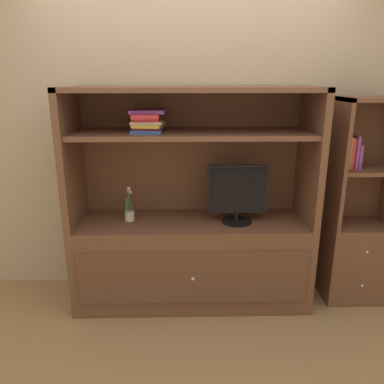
# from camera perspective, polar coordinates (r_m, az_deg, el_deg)

# --- Properties ---
(ground_plane) EXTENTS (8.00, 8.00, 0.00)m
(ground_plane) POSITION_cam_1_polar(r_m,az_deg,el_deg) (2.95, 0.17, -19.76)
(ground_plane) COLOR #99754C
(painted_rear_wall) EXTENTS (6.00, 0.10, 2.80)m
(painted_rear_wall) POSITION_cam_1_polar(r_m,az_deg,el_deg) (3.14, -0.17, 10.24)
(painted_rear_wall) COLOR tan
(painted_rear_wall) RESTS_ON ground_plane
(media_console) EXTENTS (1.85, 0.61, 1.71)m
(media_console) POSITION_cam_1_polar(r_m,az_deg,el_deg) (3.04, -0.03, -7.10)
(media_console) COLOR brown
(media_console) RESTS_ON ground_plane
(tv_monitor) EXTENTS (0.47, 0.23, 0.46)m
(tv_monitor) POSITION_cam_1_polar(r_m,az_deg,el_deg) (2.88, 6.92, -0.21)
(tv_monitor) COLOR black
(tv_monitor) RESTS_ON media_console
(potted_plant) EXTENTS (0.08, 0.11, 0.28)m
(potted_plant) POSITION_cam_1_polar(r_m,az_deg,el_deg) (2.99, -9.47, -3.05)
(potted_plant) COLOR beige
(potted_plant) RESTS_ON media_console
(magazine_stack) EXTENTS (0.25, 0.35, 0.16)m
(magazine_stack) POSITION_cam_1_polar(r_m,az_deg,el_deg) (2.80, -6.83, 10.74)
(magazine_stack) COLOR #2D519E
(magazine_stack) RESTS_ON media_console
(bookshelf_tall) EXTENTS (0.51, 0.38, 1.63)m
(bookshelf_tall) POSITION_cam_1_polar(r_m,az_deg,el_deg) (3.35, 23.78, -6.05)
(bookshelf_tall) COLOR brown
(bookshelf_tall) RESTS_ON ground_plane
(upright_book_row) EXTENTS (0.11, 0.14, 0.25)m
(upright_book_row) POSITION_cam_1_polar(r_m,az_deg,el_deg) (3.10, 23.04, 5.46)
(upright_book_row) COLOR #A56638
(upright_book_row) RESTS_ON bookshelf_tall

